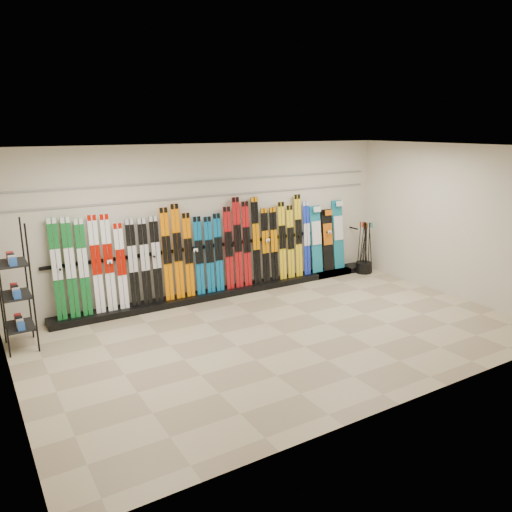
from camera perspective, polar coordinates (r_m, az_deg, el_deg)
floor at (r=8.31m, az=3.28°, el=-8.92°), size 8.00×8.00×0.00m
back_wall at (r=9.94m, az=-4.78°, el=4.05°), size 8.00×0.00×8.00m
left_wall at (r=6.53m, az=-26.93°, el=-3.14°), size 0.00×5.00×5.00m
right_wall at (r=10.59m, az=21.61°, el=3.72°), size 0.00×5.00×5.00m
ceiling at (r=7.63m, az=3.61°, el=12.24°), size 8.00×8.00×0.00m
ski_rack_base at (r=10.22m, az=-2.92°, el=-3.98°), size 8.00×0.40×0.12m
skis at (r=9.69m, az=-6.62°, el=0.42°), size 5.36×0.18×1.83m
snowboards at (r=11.44m, az=8.17°, el=2.07°), size 0.92×0.24×1.56m
accessory_rack at (r=8.31m, az=-25.85°, el=-3.13°), size 0.40×0.60×1.98m
pole_bin at (r=11.89m, az=12.20°, el=-1.28°), size 0.37×0.37×0.25m
ski_poles at (r=11.75m, az=12.36°, el=0.96°), size 0.22×0.33×1.18m
slatwall_rail_0 at (r=9.85m, az=-4.79°, el=6.90°), size 7.60×0.02×0.03m
slatwall_rail_1 at (r=9.81m, az=-4.82°, el=8.63°), size 7.60×0.02×0.03m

